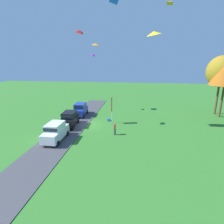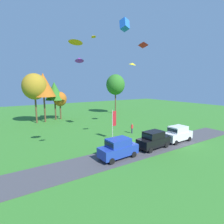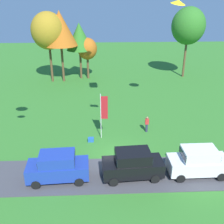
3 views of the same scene
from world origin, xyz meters
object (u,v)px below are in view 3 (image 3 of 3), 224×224
Objects in this scene: tree_far_left at (87,49)px; flag_banner at (103,111)px; car_suv_mid_row at (198,161)px; tree_lone_near at (79,37)px; tree_center_back at (60,29)px; kite_delta_trailing_tail at (178,2)px; tree_right_of_center at (188,26)px; tree_left_of_center at (48,31)px; car_suv_near_entrance at (133,163)px; car_suv_far_end at (58,166)px; person_watching_sky at (147,124)px; cooler_box at (91,140)px.

flag_banner is (2.30, -20.34, -1.98)m from tree_far_left.
flag_banner is at bearing -83.56° from tree_far_left.
tree_lone_near reaches higher than car_suv_mid_row.
tree_center_back is at bearing 118.29° from car_suv_mid_row.
kite_delta_trailing_tail reaches higher than tree_far_left.
tree_right_of_center reaches higher than tree_lone_near.
tree_lone_near is 0.79× the size of tree_right_of_center.
tree_left_of_center is (-15.29, 24.99, 6.65)m from car_suv_mid_row.
tree_center_back is at bearing -159.62° from tree_far_left.
car_suv_far_end is at bearing -179.20° from car_suv_near_entrance.
kite_delta_trailing_tail is (-6.32, -15.41, 3.96)m from tree_right_of_center.
car_suv_near_entrance is 30.22m from tree_right_of_center.
car_suv_far_end is 19.50m from kite_delta_trailing_tail.
tree_right_of_center is (17.48, 0.17, 1.52)m from tree_lone_near.
tree_center_back is 7.17× the size of kite_delta_trailing_tail.
tree_lone_near is at bearing 19.55° from tree_left_of_center.
person_watching_sky is 3.05× the size of cooler_box.
tree_far_left reaches higher than car_suv_far_end.
car_suv_near_entrance is 0.43× the size of tree_center_back.
tree_far_left is (-6.75, 19.30, 4.04)m from person_watching_sky.
tree_center_back is at bearing 96.15° from car_suv_far_end.
flag_banner is at bearing -80.34° from tree_lone_near.
car_suv_far_end is at bearing -90.06° from tree_lone_near.
person_watching_sky is at bearing 72.40° from car_suv_near_entrance.
tree_left_of_center reaches higher than person_watching_sky.
tree_far_left is 11.96× the size of cooler_box.
car_suv_mid_row reaches higher than person_watching_sky.
tree_lone_near is 1.35× the size of tree_far_left.
person_watching_sky is 22.08m from tree_center_back.
car_suv_near_entrance is at bearing -67.92° from tree_left_of_center.
car_suv_far_end reaches higher than person_watching_sky.
tree_lone_near is at bearing 89.94° from car_suv_far_end.
car_suv_far_end is at bearing -83.85° from tree_center_back.
tree_right_of_center reaches higher than cooler_box.
car_suv_near_entrance is at bearing -78.11° from tree_lone_near.
car_suv_mid_row is at bearing -58.54° from tree_left_of_center.
tree_left_of_center is at bearing -160.45° from tree_lone_near.
tree_center_back is (-2.72, 25.22, 6.99)m from car_suv_far_end.
car_suv_mid_row is 7.73m from person_watching_sky.
tree_left_of_center reaches higher than flag_banner.
tree_right_of_center reaches higher than car_suv_near_entrance.
tree_lone_near reaches higher than tree_far_left.
car_suv_mid_row is 3.05× the size of kite_delta_trailing_tail.
car_suv_far_end is 10.76m from car_suv_mid_row.
tree_center_back is 0.96× the size of tree_right_of_center.
tree_left_of_center is (-4.53, 25.17, 6.65)m from car_suv_far_end.
flag_banner reaches higher than cooler_box.
tree_lone_near is (0.03, 26.79, 5.55)m from car_suv_far_end.
tree_lone_near is at bearing 96.07° from cooler_box.
tree_lone_near reaches higher than flag_banner.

